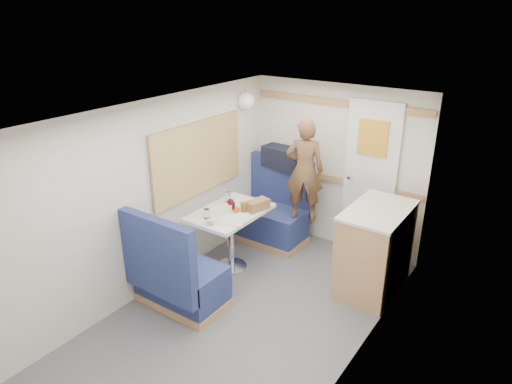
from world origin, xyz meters
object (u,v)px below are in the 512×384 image
Objects in this scene: dome_light at (246,101)px; tray at (234,219)px; duffel_bag at (284,158)px; person at (304,170)px; bench_near at (177,280)px; tumbler_left at (207,214)px; wine_glass at (231,203)px; salt_grinder at (242,204)px; orange_fruit at (237,209)px; pepper_grinder at (233,206)px; bread_loaf at (257,205)px; dinette_table at (230,224)px; tumbler_mid at (228,197)px; bench_far at (272,218)px; cheese_block at (211,222)px; galley_counter at (374,249)px; beer_glass at (244,207)px.

dome_light reaches higher than tray.
person is at bearing -26.79° from duffel_bag.
duffel_bag is at bearing -56.60° from person.
tumbler_left is at bearing 98.76° from bench_near.
wine_glass is 0.20m from salt_grinder.
pepper_grinder is (-0.09, 0.06, -0.01)m from orange_fruit.
tray is at bearing -62.85° from orange_fruit.
pepper_grinder is at bearing 146.94° from orange_fruit.
bread_loaf is (0.21, 0.16, 0.01)m from pepper_grinder.
duffel_bag is 0.97m from bread_loaf.
pepper_grinder is (-0.02, 0.08, -0.08)m from wine_glass.
tumbler_left is (-0.56, -1.09, -0.28)m from person.
person reaches higher than dinette_table.
duffel_bag is 0.98m from tumbler_mid.
wine_glass is (0.04, 0.83, 0.54)m from bench_near.
bench_far is at bearing 85.54° from tumbler_left.
person is at bearing 66.01° from orange_fruit.
cheese_block is 0.87× the size of tumbler_left.
tumbler_left is at bearing -151.83° from galley_counter.
orange_fruit is (0.10, -0.01, 0.20)m from dinette_table.
pepper_grinder is at bearing 88.92° from bench_near.
bread_loaf is (0.22, 0.21, 0.21)m from dinette_table.
dome_light is 1.29m from salt_grinder.
bench_far reaches higher than dinette_table.
person is 4.57× the size of bread_loaf.
pepper_grinder is (0.02, -0.82, 0.47)m from bench_far.
dome_light is at bearing 124.09° from beer_glass.
galley_counter is at bearing 15.72° from salt_grinder.
tumbler_mid is at bearing -167.71° from galley_counter.
galley_counter reaches higher than dinette_table.
cheese_block is (-0.42, -1.18, -0.30)m from person.
duffel_bag is 4.68× the size of tumbler_mid.
pepper_grinder reaches higher than dinette_table.
galley_counter reaches higher than salt_grinder.
duffel_bag is 8.41× the size of orange_fruit.
tray is at bearing -151.39° from galley_counter.
tumbler_mid is (-0.22, 0.23, -0.06)m from wine_glass.
tumbler_mid is (-0.18, -0.67, 0.48)m from bench_far.
cheese_block is at bearing -90.73° from salt_grinder.
beer_glass is at bearing -41.68° from salt_grinder.
tumbler_mid is (-0.09, 0.48, 0.01)m from tumbler_left.
galley_counter is at bearing 43.94° from bench_near.
person is (-1.00, 0.26, 0.59)m from galley_counter.
bench_near is 0.99m from wine_glass.
beer_glass is 0.41× the size of bread_loaf.
galley_counter reaches higher than orange_fruit.
dinette_table is 0.20m from pepper_grinder.
orange_fruit is (0.49, -0.86, -0.98)m from dome_light.
tumbler_mid is 0.33m from beer_glass.
bench_far is at bearing 96.74° from orange_fruit.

